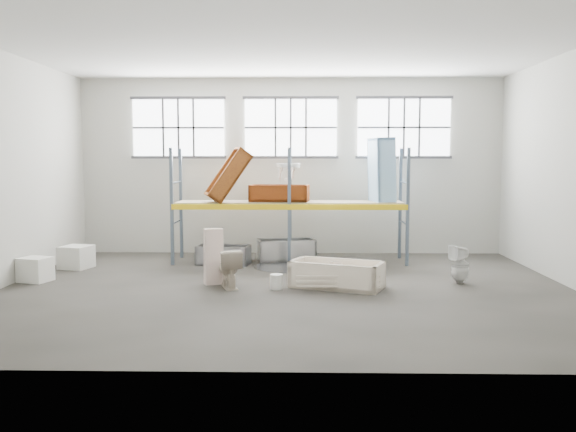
{
  "coord_description": "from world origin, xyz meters",
  "views": [
    {
      "loc": [
        0.32,
        -12.61,
        2.72
      ],
      "look_at": [
        0.0,
        1.5,
        1.4
      ],
      "focal_mm": 38.26,
      "sensor_mm": 36.0,
      "label": 1
    }
  ],
  "objects_px": {
    "toilet_beige": "(229,268)",
    "toilet_white": "(460,264)",
    "rust_tub_flat": "(279,193)",
    "bucket": "(276,282)",
    "steel_tub_left": "(223,255)",
    "carton_near": "(35,269)",
    "blue_tub_upright": "(382,171)",
    "bathtub_beige": "(337,274)",
    "steel_tub_right": "(286,250)",
    "cistern_tall": "(213,256)"
  },
  "relations": [
    {
      "from": "toilet_beige",
      "to": "steel_tub_left",
      "type": "distance_m",
      "value": 2.89
    },
    {
      "from": "bathtub_beige",
      "to": "rust_tub_flat",
      "type": "height_order",
      "value": "rust_tub_flat"
    },
    {
      "from": "steel_tub_right",
      "to": "carton_near",
      "type": "relative_size",
      "value": 2.44
    },
    {
      "from": "cistern_tall",
      "to": "blue_tub_upright",
      "type": "xyz_separation_m",
      "value": [
        4.02,
        3.06,
        1.79
      ]
    },
    {
      "from": "steel_tub_left",
      "to": "carton_near",
      "type": "xyz_separation_m",
      "value": [
        -3.9,
        -2.29,
        0.02
      ]
    },
    {
      "from": "toilet_beige",
      "to": "steel_tub_left",
      "type": "height_order",
      "value": "toilet_beige"
    },
    {
      "from": "cistern_tall",
      "to": "steel_tub_left",
      "type": "bearing_deg",
      "value": 72.04
    },
    {
      "from": "cistern_tall",
      "to": "steel_tub_right",
      "type": "distance_m",
      "value": 3.55
    },
    {
      "from": "toilet_white",
      "to": "steel_tub_left",
      "type": "distance_m",
      "value": 5.95
    },
    {
      "from": "steel_tub_left",
      "to": "rust_tub_flat",
      "type": "xyz_separation_m",
      "value": [
        1.43,
        0.48,
        1.57
      ]
    },
    {
      "from": "toilet_white",
      "to": "steel_tub_left",
      "type": "bearing_deg",
      "value": -134.05
    },
    {
      "from": "cistern_tall",
      "to": "toilet_beige",
      "type": "bearing_deg",
      "value": -64.1
    },
    {
      "from": "cistern_tall",
      "to": "toilet_white",
      "type": "distance_m",
      "value": 5.39
    },
    {
      "from": "cistern_tall",
      "to": "bathtub_beige",
      "type": "bearing_deg",
      "value": -26.93
    },
    {
      "from": "steel_tub_right",
      "to": "bucket",
      "type": "relative_size",
      "value": 4.91
    },
    {
      "from": "cistern_tall",
      "to": "blue_tub_upright",
      "type": "relative_size",
      "value": 0.7
    },
    {
      "from": "steel_tub_left",
      "to": "rust_tub_flat",
      "type": "bearing_deg",
      "value": 18.56
    },
    {
      "from": "steel_tub_left",
      "to": "steel_tub_right",
      "type": "height_order",
      "value": "steel_tub_right"
    },
    {
      "from": "cistern_tall",
      "to": "steel_tub_left",
      "type": "height_order",
      "value": "cistern_tall"
    },
    {
      "from": "blue_tub_upright",
      "to": "steel_tub_right",
      "type": "bearing_deg",
      "value": 176.79
    },
    {
      "from": "toilet_white",
      "to": "rust_tub_flat",
      "type": "relative_size",
      "value": 0.55
    },
    {
      "from": "blue_tub_upright",
      "to": "bucket",
      "type": "relative_size",
      "value": 5.58
    },
    {
      "from": "bathtub_beige",
      "to": "rust_tub_flat",
      "type": "relative_size",
      "value": 1.24
    },
    {
      "from": "toilet_beige",
      "to": "toilet_white",
      "type": "height_order",
      "value": "toilet_white"
    },
    {
      "from": "bathtub_beige",
      "to": "toilet_white",
      "type": "height_order",
      "value": "toilet_white"
    },
    {
      "from": "blue_tub_upright",
      "to": "carton_near",
      "type": "relative_size",
      "value": 2.77
    },
    {
      "from": "steel_tub_left",
      "to": "bucket",
      "type": "relative_size",
      "value": 4.31
    },
    {
      "from": "blue_tub_upright",
      "to": "bucket",
      "type": "height_order",
      "value": "blue_tub_upright"
    },
    {
      "from": "bathtub_beige",
      "to": "bucket",
      "type": "xyz_separation_m",
      "value": [
        -1.27,
        -0.19,
        -0.12
      ]
    },
    {
      "from": "toilet_beige",
      "to": "steel_tub_right",
      "type": "height_order",
      "value": "toilet_beige"
    },
    {
      "from": "bucket",
      "to": "blue_tub_upright",
      "type": "bearing_deg",
      "value": 53.59
    },
    {
      "from": "steel_tub_right",
      "to": "blue_tub_upright",
      "type": "height_order",
      "value": "blue_tub_upright"
    },
    {
      "from": "blue_tub_upright",
      "to": "carton_near",
      "type": "xyz_separation_m",
      "value": [
        -8.02,
        -2.87,
        -2.13
      ]
    },
    {
      "from": "toilet_white",
      "to": "bucket",
      "type": "relative_size",
      "value": 2.7
    },
    {
      "from": "steel_tub_left",
      "to": "carton_near",
      "type": "height_order",
      "value": "carton_near"
    },
    {
      "from": "rust_tub_flat",
      "to": "bucket",
      "type": "distance_m",
      "value": 3.84
    },
    {
      "from": "toilet_white",
      "to": "carton_near",
      "type": "distance_m",
      "value": 9.39
    },
    {
      "from": "steel_tub_left",
      "to": "carton_near",
      "type": "relative_size",
      "value": 2.14
    },
    {
      "from": "toilet_beige",
      "to": "blue_tub_upright",
      "type": "xyz_separation_m",
      "value": [
        3.64,
        3.42,
        1.98
      ]
    },
    {
      "from": "steel_tub_left",
      "to": "toilet_white",
      "type": "bearing_deg",
      "value": -22.7
    },
    {
      "from": "toilet_white",
      "to": "carton_near",
      "type": "xyz_separation_m",
      "value": [
        -9.39,
        0.0,
        -0.15
      ]
    },
    {
      "from": "blue_tub_upright",
      "to": "toilet_beige",
      "type": "bearing_deg",
      "value": -136.74
    },
    {
      "from": "rust_tub_flat",
      "to": "bucket",
      "type": "height_order",
      "value": "rust_tub_flat"
    },
    {
      "from": "cistern_tall",
      "to": "steel_tub_right",
      "type": "height_order",
      "value": "cistern_tall"
    },
    {
      "from": "steel_tub_right",
      "to": "cistern_tall",
      "type": "bearing_deg",
      "value": -115.18
    },
    {
      "from": "bathtub_beige",
      "to": "toilet_white",
      "type": "relative_size",
      "value": 2.26
    },
    {
      "from": "toilet_beige",
      "to": "toilet_white",
      "type": "relative_size",
      "value": 0.98
    },
    {
      "from": "toilet_beige",
      "to": "steel_tub_left",
      "type": "xyz_separation_m",
      "value": [
        -0.48,
        2.84,
        -0.17
      ]
    },
    {
      "from": "cistern_tall",
      "to": "toilet_white",
      "type": "height_order",
      "value": "cistern_tall"
    },
    {
      "from": "carton_near",
      "to": "blue_tub_upright",
      "type": "bearing_deg",
      "value": 19.69
    }
  ]
}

